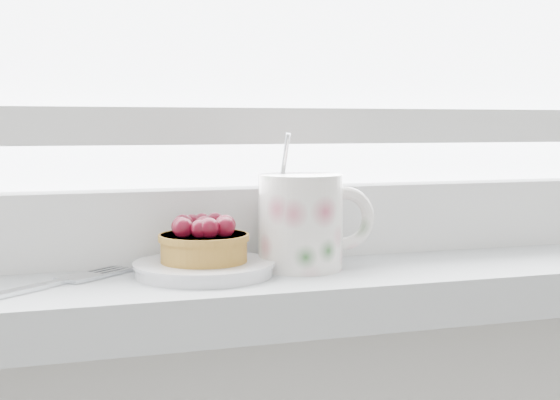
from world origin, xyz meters
name	(u,v)px	position (x,y,z in m)	size (l,w,h in m)	color
saucer	(204,269)	(-0.02, 1.89, 0.95)	(0.12, 0.12, 0.01)	silver
raspberry_tart	(204,240)	(-0.02, 1.89, 0.97)	(0.08, 0.08, 0.04)	#8F611F
floral_mug	(304,220)	(0.08, 1.89, 0.99)	(0.11, 0.08, 0.12)	silver
fork	(24,290)	(-0.17, 1.87, 0.94)	(0.18, 0.16, 0.00)	silver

